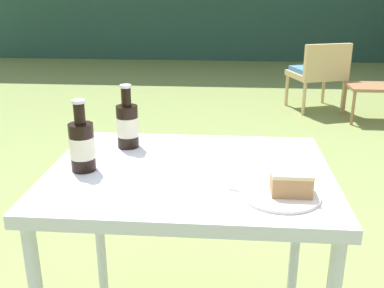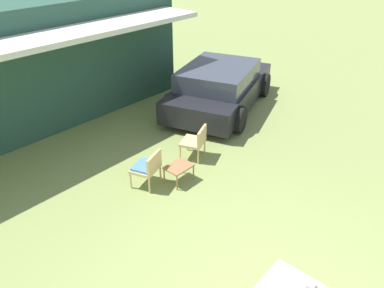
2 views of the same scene
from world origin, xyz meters
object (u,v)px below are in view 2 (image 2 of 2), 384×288
(wicker_chair_cushioned, at_px, (147,166))
(cake_on_plate, at_px, (311,288))
(garden_side_table, at_px, (179,168))
(parked_car, at_px, (220,87))
(wicker_chair_plain, at_px, (196,140))

(wicker_chair_cushioned, relative_size, cake_on_plate, 3.26)
(wicker_chair_cushioned, height_order, garden_side_table, wicker_chair_cushioned)
(parked_car, relative_size, garden_side_table, 8.49)
(wicker_chair_plain, distance_m, garden_side_table, 0.98)
(parked_car, bearing_deg, wicker_chair_plain, -171.00)
(garden_side_table, relative_size, cake_on_plate, 2.35)
(wicker_chair_cushioned, bearing_deg, wicker_chair_plain, 160.41)
(wicker_chair_cushioned, distance_m, garden_side_table, 0.63)
(wicker_chair_plain, relative_size, cake_on_plate, 3.26)
(cake_on_plate, bearing_deg, wicker_chair_plain, 59.45)
(parked_car, xyz_separation_m, wicker_chair_cushioned, (-3.89, -1.28, -0.19))
(wicker_chair_cushioned, distance_m, cake_on_plate, 3.86)
(wicker_chair_cushioned, bearing_deg, cake_on_plate, 58.99)
(wicker_chair_cushioned, relative_size, wicker_chair_plain, 1.00)
(garden_side_table, height_order, cake_on_plate, cake_on_plate)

